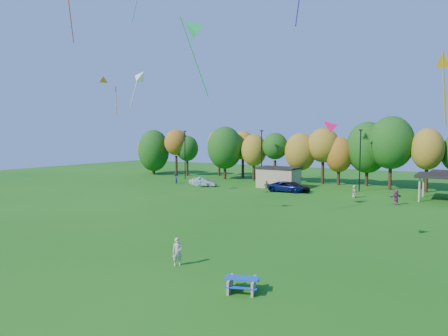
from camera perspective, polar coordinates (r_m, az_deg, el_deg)
The scene contains 20 objects.
ground at distance 26.58m, azimuth -6.31°, elevation -13.24°, with size 160.00×160.00×0.00m, color #19600F.
tree_line at distance 67.54m, azimuth 17.42°, elevation 2.50°, with size 93.57×10.55×11.15m.
lamp_posts at distance 61.52m, azimuth 18.86°, elevation 1.33°, with size 64.50×0.25×9.09m.
utility_building at distance 63.66m, azimuth 7.78°, elevation -1.31°, with size 6.30×4.30×3.25m.
picnic_table at distance 21.72m, azimuth 2.54°, elevation -16.14°, with size 2.13×1.95×0.75m.
kite_flyer at distance 25.71m, azimuth -6.66°, elevation -11.81°, with size 0.64×0.42×1.76m, color beige.
car_a at distance 66.42m, azimuth -3.55°, elevation -1.88°, with size 1.54×3.82×1.30m, color white.
car_b at distance 64.72m, azimuth -2.80°, elevation -2.07°, with size 1.33×3.82×1.26m, color #AFB0B5.
car_c at distance 58.96m, azimuth 8.96°, elevation -2.66°, with size 2.48×5.37×1.49m, color navy.
car_d at distance 59.21m, azimuth 9.89°, elevation -2.68°, with size 1.98×4.86×1.41m, color black.
far_person_0 at distance 55.28m, azimuth 18.13°, elevation -3.22°, with size 0.82×0.53×1.68m, color tan.
far_person_1 at distance 63.01m, azimuth -3.48°, elevation -2.04°, with size 1.12×0.64×1.73m, color #508DB1.
far_person_2 at distance 51.42m, azimuth 23.35°, elevation -3.86°, with size 1.69×0.54×1.82m, color #933D73.
far_person_4 at distance 68.92m, azimuth -6.97°, elevation -1.47°, with size 0.87×0.67×1.78m, color #444C96.
far_person_5 at distance 57.95m, azimuth 6.12°, elevation -2.64°, with size 1.01×0.42×1.72m, color #627A4A.
kite_0 at distance 54.38m, azimuth -16.79°, elevation 12.07°, with size 2.81×2.67×5.44m.
kite_3 at distance 38.23m, azimuth -4.72°, elevation 19.43°, with size 3.78×3.92×7.64m.
kite_5 at distance 31.83m, azimuth 28.83°, elevation 13.44°, with size 1.44×3.27×5.43m.
kite_6 at distance 37.94m, azimuth -11.79°, elevation 12.75°, with size 2.22×1.16×3.50m.
kite_7 at distance 28.35m, azimuth 14.63°, elevation 5.90°, with size 1.51×1.28×1.30m.
Camera 1 is at (15.64, -19.90, 8.12)m, focal length 32.00 mm.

